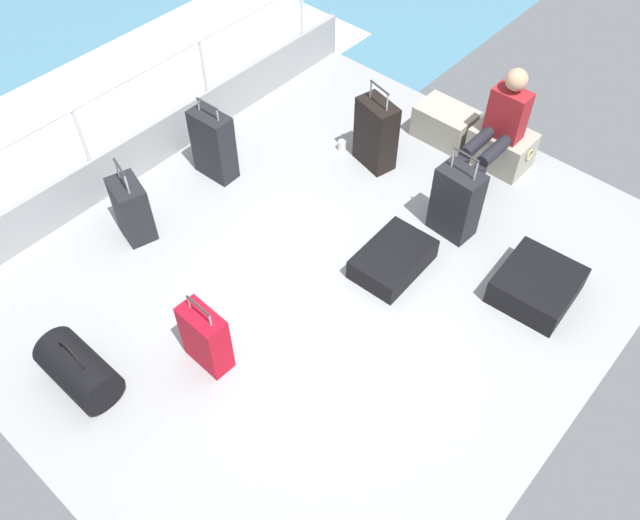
# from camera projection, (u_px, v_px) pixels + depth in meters

# --- Properties ---
(ground_plane) EXTENTS (4.40, 5.20, 0.06)m
(ground_plane) POSITION_uv_depth(u_px,v_px,m) (327.00, 276.00, 5.60)
(ground_plane) COLOR #939699
(gunwale_port) EXTENTS (0.06, 5.20, 0.45)m
(gunwale_port) POSITION_uv_depth(u_px,v_px,m) (156.00, 143.00, 6.34)
(gunwale_port) COLOR #939699
(gunwale_port) RESTS_ON ground_plane
(railing_port) EXTENTS (0.04, 4.20, 1.02)m
(railing_port) POSITION_uv_depth(u_px,v_px,m) (144.00, 94.00, 5.92)
(railing_port) COLOR silver
(railing_port) RESTS_ON ground_plane
(sea_wake) EXTENTS (12.00, 12.00, 0.01)m
(sea_wake) POSITION_uv_depth(u_px,v_px,m) (83.00, 128.00, 7.39)
(sea_wake) COLOR teal
(sea_wake) RESTS_ON ground_plane
(cargo_crate_0) EXTENTS (0.60, 0.39, 0.34)m
(cargo_crate_0) POSITION_uv_depth(u_px,v_px,m) (445.00, 124.00, 6.62)
(cargo_crate_0) COLOR #9E9989
(cargo_crate_0) RESTS_ON ground_plane
(cargo_crate_1) EXTENTS (0.60, 0.39, 0.37)m
(cargo_crate_1) POSITION_uv_depth(u_px,v_px,m) (501.00, 147.00, 6.36)
(cargo_crate_1) COLOR #9E9989
(cargo_crate_1) RESTS_ON ground_plane
(passenger_seated) EXTENTS (0.34, 0.66, 1.07)m
(passenger_seated) POSITION_uv_depth(u_px,v_px,m) (499.00, 125.00, 5.98)
(passenger_seated) COLOR maroon
(passenger_seated) RESTS_ON ground_plane
(suitcase_0) EXTENTS (0.62, 0.67, 0.24)m
(suitcase_0) POSITION_uv_depth(u_px,v_px,m) (537.00, 285.00, 5.34)
(suitcase_0) COLOR black
(suitcase_0) RESTS_ON ground_plane
(suitcase_1) EXTENTS (0.38, 0.20, 0.68)m
(suitcase_1) POSITION_uv_depth(u_px,v_px,m) (206.00, 338.00, 4.83)
(suitcase_1) COLOR #B70C1E
(suitcase_1) RESTS_ON ground_plane
(suitcase_2) EXTENTS (0.40, 0.27, 0.87)m
(suitcase_2) POSITION_uv_depth(u_px,v_px,m) (456.00, 202.00, 5.66)
(suitcase_2) COLOR black
(suitcase_2) RESTS_ON ground_plane
(suitcase_3) EXTENTS (0.41, 0.23, 0.81)m
(suitcase_3) POSITION_uv_depth(u_px,v_px,m) (213.00, 145.00, 6.14)
(suitcase_3) COLOR black
(suitcase_3) RESTS_ON ground_plane
(suitcase_4) EXTENTS (0.44, 0.32, 0.87)m
(suitcase_4) POSITION_uv_depth(u_px,v_px,m) (376.00, 134.00, 6.24)
(suitcase_4) COLOR black
(suitcase_4) RESTS_ON ground_plane
(suitcase_5) EXTENTS (0.41, 0.33, 0.77)m
(suitcase_5) POSITION_uv_depth(u_px,v_px,m) (132.00, 209.00, 5.68)
(suitcase_5) COLOR black
(suitcase_5) RESTS_ON ground_plane
(suitcase_6) EXTENTS (0.48, 0.70, 0.20)m
(suitcase_6) POSITION_uv_depth(u_px,v_px,m) (393.00, 259.00, 5.55)
(suitcase_6) COLOR black
(suitcase_6) RESTS_ON ground_plane
(duffel_bag) EXTENTS (0.64, 0.34, 0.49)m
(duffel_bag) POSITION_uv_depth(u_px,v_px,m) (79.00, 370.00, 4.78)
(duffel_bag) COLOR black
(duffel_bag) RESTS_ON ground_plane
(paper_cup) EXTENTS (0.08, 0.08, 0.10)m
(paper_cup) POSITION_uv_depth(u_px,v_px,m) (342.00, 145.00, 6.59)
(paper_cup) COLOR white
(paper_cup) RESTS_ON ground_plane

